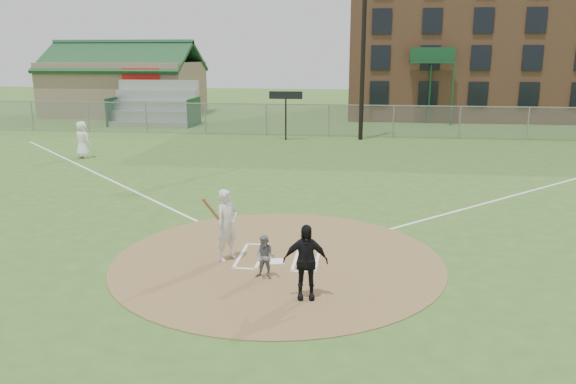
# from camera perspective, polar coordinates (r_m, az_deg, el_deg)

# --- Properties ---
(ground) EXTENTS (140.00, 140.00, 0.00)m
(ground) POSITION_cam_1_polar(r_m,az_deg,el_deg) (14.46, -1.03, -6.91)
(ground) COLOR #345C1F
(ground) RESTS_ON ground
(dirt_circle) EXTENTS (8.40, 8.40, 0.02)m
(dirt_circle) POSITION_cam_1_polar(r_m,az_deg,el_deg) (14.46, -1.03, -6.87)
(dirt_circle) COLOR olive
(dirt_circle) RESTS_ON ground
(home_plate) EXTENTS (0.48, 0.48, 0.03)m
(home_plate) POSITION_cam_1_polar(r_m,az_deg,el_deg) (14.26, -1.22, -7.08)
(home_plate) COLOR white
(home_plate) RESTS_ON dirt_circle
(foul_line_first) EXTENTS (17.04, 17.04, 0.01)m
(foul_line_first) POSITION_cam_1_polar(r_m,az_deg,el_deg) (23.99, 24.18, 0.33)
(foul_line_first) COLOR white
(foul_line_first) RESTS_ON ground
(foul_line_third) EXTENTS (17.04, 17.04, 0.01)m
(foul_line_third) POSITION_cam_1_polar(r_m,az_deg,el_deg) (25.45, -18.39, 1.57)
(foul_line_third) COLOR white
(foul_line_third) RESTS_ON ground
(catcher) EXTENTS (0.57, 0.48, 1.04)m
(catcher) POSITION_cam_1_polar(r_m,az_deg,el_deg) (13.13, -2.33, -6.61)
(catcher) COLOR slate
(catcher) RESTS_ON dirt_circle
(umpire) EXTENTS (1.01, 0.52, 1.65)m
(umpire) POSITION_cam_1_polar(r_m,az_deg,el_deg) (11.99, 1.78, -7.09)
(umpire) COLOR black
(umpire) RESTS_ON dirt_circle
(ondeck_player) EXTENTS (1.05, 0.87, 1.84)m
(ondeck_player) POSITION_cam_1_polar(r_m,az_deg,el_deg) (30.05, -20.16, 5.01)
(ondeck_player) COLOR white
(ondeck_player) RESTS_ON ground
(batters_boxes) EXTENTS (2.08, 1.88, 0.01)m
(batters_boxes) POSITION_cam_1_polar(r_m,az_deg,el_deg) (14.59, -0.94, -6.61)
(batters_boxes) COLOR white
(batters_boxes) RESTS_ON dirt_circle
(batter_at_plate) EXTENTS (0.84, 1.08, 1.83)m
(batter_at_plate) POSITION_cam_1_polar(r_m,az_deg,el_deg) (14.23, -6.21, -3.33)
(batter_at_plate) COLOR silver
(batter_at_plate) RESTS_ON dirt_circle
(outfield_fence) EXTENTS (56.08, 0.08, 2.03)m
(outfield_fence) POSITION_cam_1_polar(r_m,az_deg,el_deg) (35.66, 4.18, 7.26)
(outfield_fence) COLOR slate
(outfield_fence) RESTS_ON ground
(bleachers) EXTENTS (6.08, 3.20, 3.20)m
(bleachers) POSITION_cam_1_polar(r_m,az_deg,el_deg) (42.46, -13.47, 8.76)
(bleachers) COLOR #B7BABF
(bleachers) RESTS_ON ground
(clubhouse) EXTENTS (12.20, 8.71, 6.23)m
(clubhouse) POSITION_cam_1_polar(r_m,az_deg,el_deg) (50.56, -16.17, 10.28)
(clubhouse) COLOR gray
(clubhouse) RESTS_ON ground
(brick_warehouse) EXTENTS (30.00, 17.17, 15.00)m
(brick_warehouse) POSITION_cam_1_polar(r_m,az_deg,el_deg) (53.25, 23.53, 15.37)
(brick_warehouse) COLOR #925C3F
(brick_warehouse) RESTS_ON ground
(light_pole) EXTENTS (1.20, 0.30, 12.22)m
(light_pole) POSITION_cam_1_polar(r_m,az_deg,el_deg) (34.39, 7.71, 16.26)
(light_pole) COLOR black
(light_pole) RESTS_ON ground
(scoreboard_sign) EXTENTS (2.00, 0.10, 2.93)m
(scoreboard_sign) POSITION_cam_1_polar(r_m,az_deg,el_deg) (33.98, -0.23, 9.28)
(scoreboard_sign) COLOR black
(scoreboard_sign) RESTS_ON ground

